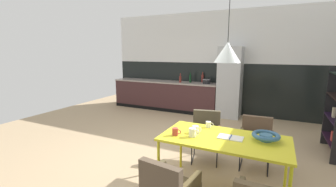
{
  "coord_description": "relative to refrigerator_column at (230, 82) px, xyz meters",
  "views": [
    {
      "loc": [
        1.71,
        -3.33,
        1.8
      ],
      "look_at": [
        -0.31,
        0.87,
        0.96
      ],
      "focal_mm": 24.32,
      "sensor_mm": 36.0,
      "label": 1
    }
  ],
  "objects": [
    {
      "name": "mug_glass_clear",
      "position": [
        0.04,
        -3.81,
        -0.19
      ],
      "size": [
        0.12,
        0.08,
        0.09
      ],
      "color": "#B23D33",
      "rests_on": "dining_table"
    },
    {
      "name": "dining_table",
      "position": [
        0.63,
        -3.63,
        -0.28
      ],
      "size": [
        1.56,
        0.83,
        0.74
      ],
      "color": "yellow",
      "rests_on": "ground"
    },
    {
      "name": "ground_plane",
      "position": [
        -0.55,
        -3.06,
        -0.98
      ],
      "size": [
        9.04,
        9.04,
        0.0
      ],
      "primitive_type": "plane",
      "color": "tan"
    },
    {
      "name": "kitchen_counter",
      "position": [
        -2.03,
        -0.0,
        -0.53
      ],
      "size": [
        3.42,
        0.63,
        0.9
      ],
      "color": "#3F2324",
      "rests_on": "ground"
    },
    {
      "name": "back_wall_splashback_dark",
      "position": [
        -0.55,
        0.36,
        -0.23
      ],
      "size": [
        6.65,
        0.12,
        1.49
      ],
      "primitive_type": "cube",
      "color": "black",
      "rests_on": "ground"
    },
    {
      "name": "pendant_lamp_over_table_near",
      "position": [
        0.63,
        -3.67,
        0.83
      ],
      "size": [
        0.31,
        0.31,
        1.24
      ],
      "color": "black"
    },
    {
      "name": "armchair_corner_seat",
      "position": [
        0.16,
        -2.81,
        -0.46
      ],
      "size": [
        0.57,
        0.56,
        0.82
      ],
      "rotation": [
        0.0,
        0.0,
        3.36
      ],
      "color": "brown",
      "rests_on": "ground"
    },
    {
      "name": "cooking_pot",
      "position": [
        -0.67,
        0.03,
        -0.01
      ],
      "size": [
        0.24,
        0.24,
        0.15
      ],
      "color": "black",
      "rests_on": "kitchen_counter"
    },
    {
      "name": "bottle_spice_small",
      "position": [
        -1.46,
        -0.08,
        0.03
      ],
      "size": [
        0.07,
        0.07,
        0.28
      ],
      "color": "maroon",
      "rests_on": "kitchen_counter"
    },
    {
      "name": "open_book",
      "position": [
        0.7,
        -3.61,
        -0.23
      ],
      "size": [
        0.3,
        0.18,
        0.02
      ],
      "color": "white",
      "rests_on": "dining_table"
    },
    {
      "name": "refrigerator_column",
      "position": [
        0.0,
        0.0,
        0.0
      ],
      "size": [
        0.62,
        0.6,
        1.95
      ],
      "primitive_type": "cube",
      "color": "#ADAFB2",
      "rests_on": "ground"
    },
    {
      "name": "back_wall_panel_upper",
      "position": [
        -0.55,
        0.36,
        1.25
      ],
      "size": [
        6.65,
        0.12,
        1.49
      ],
      "primitive_type": "cube",
      "color": "silver",
      "rests_on": "back_wall_splashback_dark"
    },
    {
      "name": "armchair_far_side",
      "position": [
        0.94,
        -2.72,
        -0.47
      ],
      "size": [
        0.5,
        0.49,
        0.79
      ],
      "rotation": [
        0.0,
        0.0,
        3.18
      ],
      "color": "brown",
      "rests_on": "ground"
    },
    {
      "name": "armchair_facing_counter",
      "position": [
        0.26,
        -4.52,
        -0.47
      ],
      "size": [
        0.54,
        0.53,
        0.78
      ],
      "rotation": [
        0.0,
        0.0,
        -0.13
      ],
      "color": "brown",
      "rests_on": "ground"
    },
    {
      "name": "fruit_bowl",
      "position": [
        1.1,
        -3.51,
        -0.17
      ],
      "size": [
        0.33,
        0.33,
        0.09
      ],
      "color": "#33607F",
      "rests_on": "dining_table"
    },
    {
      "name": "bottle_oil_tall",
      "position": [
        -0.86,
        0.22,
        0.05
      ],
      "size": [
        0.08,
        0.08,
        0.31
      ],
      "color": "maroon",
      "rests_on": "kitchen_counter"
    },
    {
      "name": "mug_white_ceramic",
      "position": [
        0.24,
        -3.61,
        -0.19
      ],
      "size": [
        0.13,
        0.09,
        0.09
      ],
      "color": "white",
      "rests_on": "dining_table"
    },
    {
      "name": "bottle_vinegar_dark",
      "position": [
        -1.18,
        0.04,
        0.05
      ],
      "size": [
        0.06,
        0.06,
        0.3
      ],
      "color": "#0F3319",
      "rests_on": "kitchen_counter"
    },
    {
      "name": "mug_tall_blue",
      "position": [
        0.25,
        -3.76,
        -0.18
      ],
      "size": [
        0.14,
        0.09,
        0.11
      ],
      "color": "white",
      "rests_on": "dining_table"
    },
    {
      "name": "mug_dark_espresso",
      "position": [
        0.34,
        -3.32,
        -0.19
      ],
      "size": [
        0.12,
        0.07,
        0.08
      ],
      "color": "white",
      "rests_on": "dining_table"
    }
  ]
}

